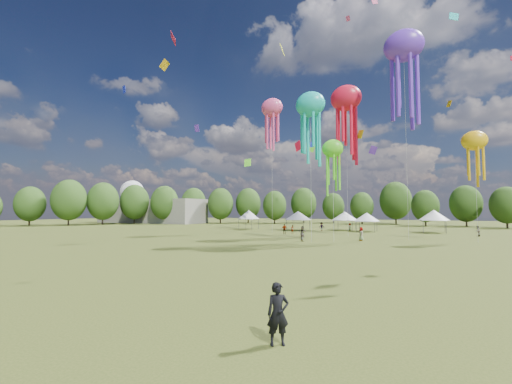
% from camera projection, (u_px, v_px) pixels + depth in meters
% --- Properties ---
extents(ground, '(300.00, 300.00, 0.00)m').
position_uv_depth(ground, '(152.00, 291.00, 17.03)').
color(ground, '#384416').
rests_on(ground, ground).
extents(observer_main, '(0.84, 0.78, 1.93)m').
position_uv_depth(observer_main, '(278.00, 314.00, 10.28)').
color(observer_main, black).
rests_on(observer_main, ground).
extents(spectator_near, '(0.98, 0.95, 1.59)m').
position_uv_depth(spectator_near, '(302.00, 236.00, 44.87)').
color(spectator_near, gray).
rests_on(spectator_near, ground).
extents(spectators_far, '(31.27, 23.08, 1.90)m').
position_uv_depth(spectators_far, '(340.00, 230.00, 57.30)').
color(spectators_far, gray).
rests_on(spectators_far, ground).
extents(festival_tents, '(42.22, 10.89, 4.38)m').
position_uv_depth(festival_tents, '(337.00, 216.00, 68.54)').
color(festival_tents, '#47474C').
rests_on(festival_tents, ground).
extents(show_kites, '(36.04, 17.78, 31.28)m').
position_uv_depth(show_kites, '(353.00, 103.00, 52.03)').
color(show_kites, '#17C5BD').
rests_on(show_kites, ground).
extents(small_kites, '(73.31, 58.03, 46.43)m').
position_uv_depth(small_kites, '(343.00, 72.00, 56.73)').
color(small_kites, '#17C5BD').
rests_on(small_kites, ground).
extents(treeline, '(201.57, 95.24, 13.43)m').
position_uv_depth(treeline, '(342.00, 200.00, 74.71)').
color(treeline, '#38281C').
rests_on(treeline, ground).
extents(hangar, '(40.00, 12.00, 8.00)m').
position_uv_depth(hangar, '(151.00, 211.00, 114.00)').
color(hangar, gray).
rests_on(hangar, ground).
extents(radome, '(9.00, 9.00, 16.00)m').
position_uv_depth(radome, '(132.00, 196.00, 126.95)').
color(radome, white).
rests_on(radome, ground).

